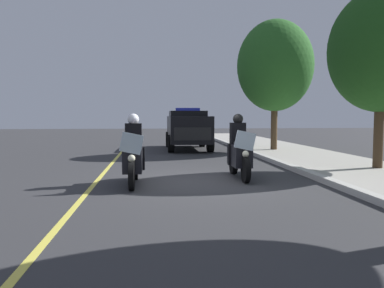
{
  "coord_description": "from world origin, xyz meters",
  "views": [
    {
      "loc": [
        9.59,
        -1.06,
        1.67
      ],
      "look_at": [
        -0.75,
        0.0,
        0.9
      ],
      "focal_mm": 35.95,
      "sensor_mm": 36.0,
      "label": 1
    }
  ],
  "objects_px": {
    "police_motorcycle_lead_left": "(133,156)",
    "tree_far_back": "(275,66)",
    "tree_mid_block": "(382,51)",
    "police_suv": "(188,128)",
    "police_motorcycle_lead_right": "(239,152)"
  },
  "relations": [
    {
      "from": "police_motorcycle_lead_right",
      "to": "police_motorcycle_lead_left",
      "type": "bearing_deg",
      "value": -75.95
    },
    {
      "from": "police_motorcycle_lead_right",
      "to": "tree_mid_block",
      "type": "xyz_separation_m",
      "value": [
        -0.86,
        4.45,
        2.88
      ]
    },
    {
      "from": "police_motorcycle_lead_left",
      "to": "tree_far_back",
      "type": "xyz_separation_m",
      "value": [
        -8.01,
        6.08,
        3.25
      ]
    },
    {
      "from": "police_motorcycle_lead_right",
      "to": "police_suv",
      "type": "xyz_separation_m",
      "value": [
        -8.93,
        -0.56,
        0.37
      ]
    },
    {
      "from": "police_suv",
      "to": "tree_mid_block",
      "type": "relative_size",
      "value": 0.93
    },
    {
      "from": "police_motorcycle_lead_right",
      "to": "tree_mid_block",
      "type": "relative_size",
      "value": 0.4
    },
    {
      "from": "police_motorcycle_lead_left",
      "to": "tree_mid_block",
      "type": "relative_size",
      "value": 0.4
    },
    {
      "from": "police_motorcycle_lead_left",
      "to": "police_suv",
      "type": "xyz_separation_m",
      "value": [
        -9.62,
        2.2,
        0.37
      ]
    },
    {
      "from": "tree_mid_block",
      "to": "tree_far_back",
      "type": "distance_m",
      "value": 6.57
    },
    {
      "from": "police_motorcycle_lead_left",
      "to": "tree_mid_block",
      "type": "distance_m",
      "value": 7.93
    },
    {
      "from": "tree_mid_block",
      "to": "police_motorcycle_lead_left",
      "type": "bearing_deg",
      "value": -77.87
    },
    {
      "from": "police_motorcycle_lead_left",
      "to": "tree_far_back",
      "type": "height_order",
      "value": "tree_far_back"
    },
    {
      "from": "tree_far_back",
      "to": "police_suv",
      "type": "bearing_deg",
      "value": -112.52
    },
    {
      "from": "police_motorcycle_lead_left",
      "to": "tree_far_back",
      "type": "distance_m",
      "value": 10.57
    },
    {
      "from": "police_suv",
      "to": "tree_far_back",
      "type": "relative_size",
      "value": 0.83
    }
  ]
}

